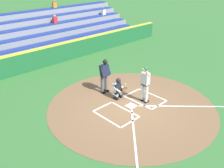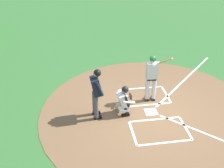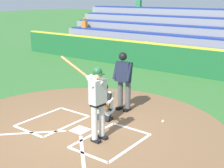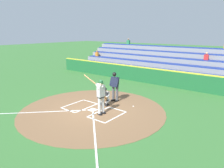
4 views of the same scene
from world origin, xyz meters
The scene contains 7 objects.
ground_plane centered at (0.00, 0.00, 0.00)m, with size 120.00×120.00×0.00m, color #387033.
dirt_circle centered at (0.00, 0.00, 0.01)m, with size 8.00×8.00×0.01m, color brown.
home_plate_and_chalk centered at (0.00, 0.88, 0.01)m, with size 7.93×4.91×0.01m.
batter centered at (-0.75, 0.17, 1.10)m, with size 0.96×0.66×2.13m.
catcher centered at (-0.08, -0.98, 0.59)m, with size 0.64×0.62×1.13m.
plate_umpire centered at (-0.05, -1.95, 1.08)m, with size 0.59×0.43×1.86m.
baseball centered at (-1.52, -1.83, 0.04)m, with size 0.07×0.07×0.07m, color white.
Camera 2 is at (8.33, -2.72, 6.32)m, focal length 47.51 mm.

